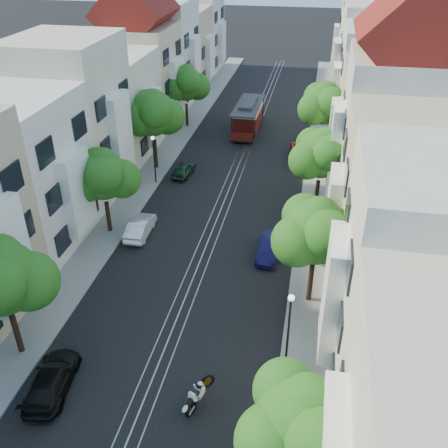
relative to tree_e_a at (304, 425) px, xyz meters
The scene contains 26 objects.
ground 32.17m from the tree_e_a, 103.17° to the left, with size 200.00×200.00×0.00m, color black.
sidewalk_east 31.33m from the tree_e_a, 90.02° to the left, with size 2.50×80.00×0.12m, color gray.
sidewalk_west 34.52m from the tree_e_a, 115.07° to the left, with size 2.50×80.00×0.12m, color gray.
rail_left 32.29m from the tree_e_a, 104.13° to the left, with size 0.06×80.00×0.02m, color gray.
rail_slot 32.16m from the tree_e_a, 103.17° to the left, with size 0.06×80.00×0.02m, color gray.
rail_right 32.04m from the tree_e_a, 102.21° to the left, with size 0.06×80.00×0.02m, color gray.
lane_line 32.16m from the tree_e_a, 103.17° to the left, with size 0.08×80.00×0.01m, color tan.
townhouses_east 31.29m from the tree_e_a, 81.53° to the left, with size 7.75×72.00×12.00m.
townhouses_west 36.38m from the tree_e_a, 121.73° to the left, with size 7.75×72.00×11.76m.
tree_e_a is the anchor object (origin of this frame).
tree_e_b 12.00m from the tree_e_a, 90.00° to the left, with size 4.93×4.08×6.68m.
tree_e_c 23.00m from the tree_e_a, 90.00° to the left, with size 4.84×3.99×6.52m.
tree_e_d 34.00m from the tree_e_a, 90.00° to the left, with size 5.01×4.16×6.85m.
tree_w_a 15.25m from the tree_e_a, 160.85° to the left, with size 4.93×4.08×6.68m.
tree_w_b 22.28m from the tree_e_a, 130.27° to the left, with size 4.72×3.87×6.27m.
tree_w_c 31.49m from the tree_e_a, 117.22° to the left, with size 5.13×4.28×7.09m.
tree_w_d 41.57m from the tree_e_a, 110.27° to the left, with size 4.84×3.99×6.52m.
lamp_east 7.26m from the tree_e_a, 97.79° to the left, with size 0.32×0.32×4.16m.
lamp_west 28.51m from the tree_e_a, 118.45° to the left, with size 0.32×0.32×4.16m.
sportbike_rider 6.88m from the tree_e_a, 143.35° to the left, with size 1.08×1.87×1.41m.
cable_car 39.57m from the tree_e_a, 101.32° to the left, with size 2.58×7.83×2.99m.
parked_car_e_mid 16.90m from the tree_e_a, 100.00° to the left, with size 1.29×3.69×1.21m, color #0F0C3C.
parked_car_e_far 32.74m from the tree_e_a, 92.93° to the left, with size 2.11×4.57×1.27m, color maroon.
parked_car_w_near 12.69m from the tree_e_a, 165.07° to the left, with size 1.76×4.33×1.26m, color black.
parked_car_w_mid 21.30m from the tree_e_a, 125.46° to the left, with size 1.34×3.84×1.26m, color silver.
parked_car_w_far 29.76m from the tree_e_a, 113.28° to the left, with size 1.35×3.35×1.14m, color #163822.
Camera 1 is at (6.65, -14.34, 19.13)m, focal length 40.00 mm.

